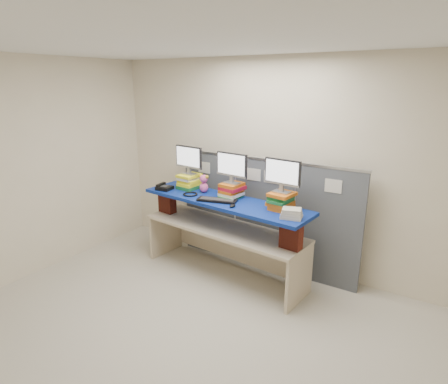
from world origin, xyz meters
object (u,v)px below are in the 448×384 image
Objects in this scene: monitor_left at (189,158)px; monitor_center at (232,166)px; desk_phone at (164,187)px; keyboard at (217,200)px; monitor_right at (282,174)px; blue_board at (224,201)px; desk at (224,236)px.

monitor_left is 1.00× the size of monitor_center.
monitor_left is 0.53m from desk_phone.
desk_phone is at bearing 161.90° from keyboard.
monitor_right reaches higher than monitor_left.
blue_board is 0.84m from monitor_left.
desk_phone reaches higher than blue_board.
monitor_center reaches higher than desk.
blue_board is 0.45m from monitor_center.
blue_board is at bearing -171.02° from monitor_right.
monitor_right reaches higher than desk_phone.
keyboard is at bearing -8.80° from desk_phone.
monitor_right is 2.10× the size of desk_phone.
desk_phone is at bearing -164.35° from monitor_center.
monitor_right is 1.74m from desk_phone.
desk is at bearing -2.29° from desk_phone.
monitor_center is (0.73, -0.07, -0.01)m from monitor_left.
desk_phone is (-0.94, -0.06, 0.53)m from desk.
desk is 1.08m from desk_phone.
desk is 5.08× the size of monitor_right.
keyboard is at bearing -163.72° from monitor_right.
monitor_right reaches higher than keyboard.
desk_phone is (-0.94, -0.06, 0.05)m from blue_board.
blue_board is 0.12m from keyboard.
desk is 0.48m from blue_board.
monitor_center is 0.46m from keyboard.
desk is 5.08× the size of monitor_left.
desk is at bearing 5.57° from blue_board.
keyboard is (-0.04, -0.10, 0.52)m from desk.
monitor_right is (0.76, 0.05, 0.45)m from blue_board.
desk_phone is at bearing -170.79° from desk.
blue_board is at bearing -9.55° from monitor_left.
monitor_left is (-0.69, 0.19, 0.44)m from blue_board.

